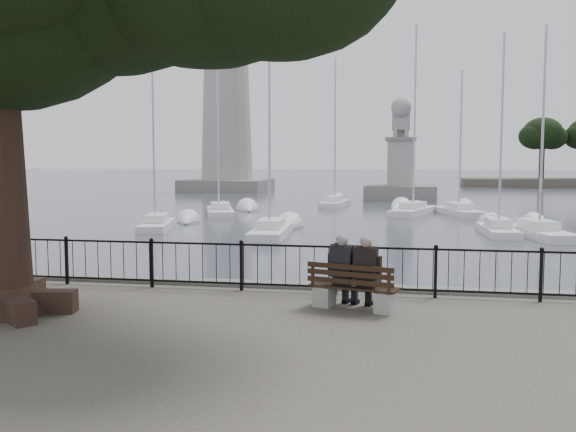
% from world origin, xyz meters
% --- Properties ---
extents(harbor, '(260.00, 260.00, 1.20)m').
position_xyz_m(harbor, '(0.00, 3.00, -0.50)').
color(harbor, slate).
rests_on(harbor, ground).
extents(railing, '(22.06, 0.06, 1.00)m').
position_xyz_m(railing, '(0.00, 2.50, 0.56)').
color(railing, black).
rests_on(railing, ground).
extents(bench, '(1.74, 0.95, 0.88)m').
position_xyz_m(bench, '(1.47, 1.21, 0.31)').
color(bench, gray).
rests_on(bench, ground).
extents(person_left, '(0.53, 0.76, 1.40)m').
position_xyz_m(person_left, '(1.28, 1.36, 0.64)').
color(person_left, black).
rests_on(person_left, ground).
extents(person_right, '(0.53, 0.76, 1.40)m').
position_xyz_m(person_right, '(1.73, 1.23, 0.64)').
color(person_right, black).
rests_on(person_right, ground).
extents(lighthouse, '(9.41, 9.41, 28.98)m').
position_xyz_m(lighthouse, '(-18.00, 62.00, 11.15)').
color(lighthouse, slate).
rests_on(lighthouse, ground).
extents(lion_monument, '(6.43, 6.43, 9.38)m').
position_xyz_m(lion_monument, '(2.00, 49.92, 1.38)').
color(lion_monument, slate).
rests_on(lion_monument, ground).
extents(sailboat_a, '(2.50, 5.20, 9.10)m').
position_xyz_m(sailboat_a, '(-10.68, 21.94, -0.71)').
color(sailboat_a, white).
rests_on(sailboat_a, ground).
extents(sailboat_b, '(1.93, 5.70, 12.50)m').
position_xyz_m(sailboat_b, '(-4.00, 19.88, -0.64)').
color(sailboat_b, white).
rests_on(sailboat_b, ground).
extents(sailboat_c, '(1.64, 5.10, 10.01)m').
position_xyz_m(sailboat_c, '(6.99, 22.60, -0.69)').
color(sailboat_c, white).
rests_on(sailboat_c, ground).
extents(sailboat_d, '(2.87, 5.88, 10.16)m').
position_xyz_m(sailboat_d, '(8.72, 21.79, -0.70)').
color(sailboat_d, white).
rests_on(sailboat_d, ground).
extents(sailboat_e, '(3.41, 6.09, 14.34)m').
position_xyz_m(sailboat_e, '(-9.69, 30.61, -0.60)').
color(sailboat_e, white).
rests_on(sailboat_e, ground).
extents(sailboat_f, '(3.44, 6.21, 12.69)m').
position_xyz_m(sailboat_f, '(2.98, 33.38, -0.65)').
color(sailboat_f, white).
rests_on(sailboat_f, ground).
extents(sailboat_g, '(3.26, 5.93, 9.71)m').
position_xyz_m(sailboat_g, '(5.96, 33.52, -0.71)').
color(sailboat_g, white).
rests_on(sailboat_g, ground).
extents(sailboat_h, '(2.03, 5.53, 11.73)m').
position_xyz_m(sailboat_h, '(-3.00, 39.96, -0.66)').
color(sailboat_h, white).
rests_on(sailboat_h, ground).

